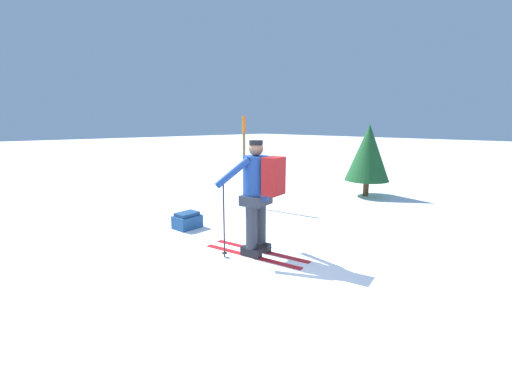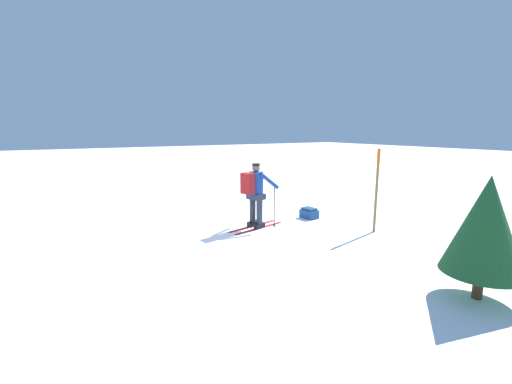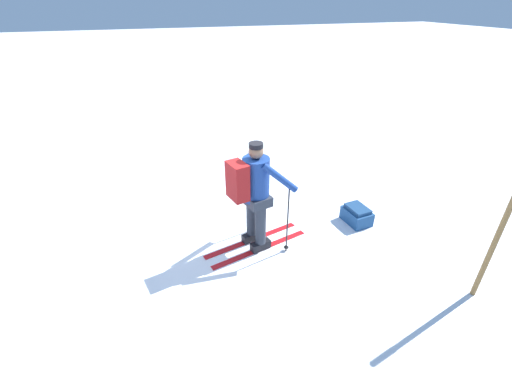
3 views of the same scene
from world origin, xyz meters
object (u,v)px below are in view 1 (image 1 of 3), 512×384
(pine_tree, at_px, (368,153))
(trail_marker, at_px, (244,155))
(skier, at_px, (258,190))
(dropped_backpack, at_px, (187,221))

(pine_tree, bearing_deg, trail_marker, 156.32)
(trail_marker, xyz_separation_m, pine_tree, (3.01, -1.32, -0.05))
(skier, distance_m, trail_marker, 2.89)
(skier, relative_size, trail_marker, 0.81)
(skier, xyz_separation_m, pine_tree, (4.79, 0.95, 0.17))
(skier, xyz_separation_m, trail_marker, (1.78, 2.27, 0.21))
(skier, bearing_deg, pine_tree, 11.25)
(dropped_backpack, height_order, trail_marker, trail_marker)
(skier, height_order, trail_marker, trail_marker)
(trail_marker, relative_size, pine_tree, 1.09)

